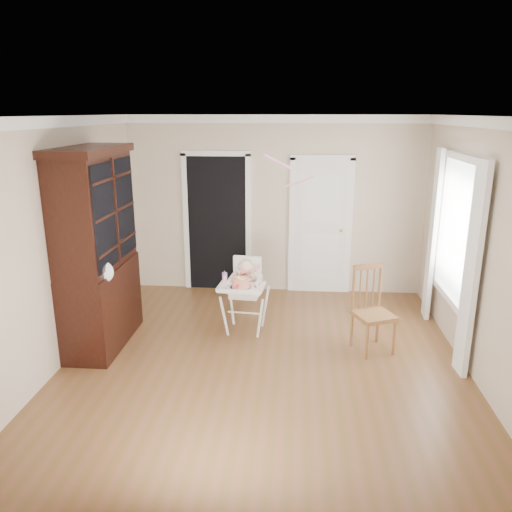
# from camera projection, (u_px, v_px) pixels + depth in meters

# --- Properties ---
(floor) EXTENTS (5.00, 5.00, 0.00)m
(floor) POSITION_uv_depth(u_px,v_px,m) (263.00, 365.00, 5.62)
(floor) COLOR brown
(floor) RESTS_ON ground
(ceiling) EXTENTS (5.00, 5.00, 0.00)m
(ceiling) POSITION_uv_depth(u_px,v_px,m) (264.00, 116.00, 4.86)
(ceiling) COLOR white
(ceiling) RESTS_ON wall_back
(wall_back) EXTENTS (4.50, 0.00, 4.50)m
(wall_back) POSITION_uv_depth(u_px,v_px,m) (275.00, 206.00, 7.63)
(wall_back) COLOR beige
(wall_back) RESTS_ON floor
(wall_left) EXTENTS (0.00, 5.00, 5.00)m
(wall_left) POSITION_uv_depth(u_px,v_px,m) (58.00, 245.00, 5.42)
(wall_left) COLOR beige
(wall_left) RESTS_ON floor
(wall_right) EXTENTS (0.00, 5.00, 5.00)m
(wall_right) POSITION_uv_depth(u_px,v_px,m) (485.00, 254.00, 5.06)
(wall_right) COLOR beige
(wall_right) RESTS_ON floor
(crown_molding) EXTENTS (4.50, 5.00, 0.12)m
(crown_molding) POSITION_uv_depth(u_px,v_px,m) (264.00, 122.00, 4.88)
(crown_molding) COLOR white
(crown_molding) RESTS_ON ceiling
(doorway) EXTENTS (1.06, 0.05, 2.22)m
(doorway) POSITION_uv_depth(u_px,v_px,m) (217.00, 221.00, 7.76)
(doorway) COLOR black
(doorway) RESTS_ON wall_back
(closet_door) EXTENTS (0.96, 0.09, 2.13)m
(closet_door) POSITION_uv_depth(u_px,v_px,m) (320.00, 228.00, 7.64)
(closet_door) COLOR white
(closet_door) RESTS_ON wall_back
(window_right) EXTENTS (0.13, 1.84, 2.30)m
(window_right) POSITION_uv_depth(u_px,v_px,m) (453.00, 241.00, 5.85)
(window_right) COLOR white
(window_right) RESTS_ON wall_right
(high_chair) EXTENTS (0.61, 0.74, 0.98)m
(high_chair) POSITION_uv_depth(u_px,v_px,m) (245.00, 287.00, 6.32)
(high_chair) COLOR white
(high_chair) RESTS_ON floor
(baby) EXTENTS (0.27, 0.21, 0.41)m
(baby) POSITION_uv_depth(u_px,v_px,m) (245.00, 276.00, 6.31)
(baby) COLOR beige
(baby) RESTS_ON high_chair
(cake) EXTENTS (0.27, 0.27, 0.13)m
(cake) POSITION_uv_depth(u_px,v_px,m) (241.00, 283.00, 6.04)
(cake) COLOR silver
(cake) RESTS_ON high_chair
(sippy_cup) EXTENTS (0.07, 0.07, 0.16)m
(sippy_cup) POSITION_uv_depth(u_px,v_px,m) (225.00, 277.00, 6.23)
(sippy_cup) COLOR #F898C2
(sippy_cup) RESTS_ON high_chair
(china_cabinet) EXTENTS (0.63, 1.41, 2.37)m
(china_cabinet) POSITION_uv_depth(u_px,v_px,m) (97.00, 250.00, 5.83)
(china_cabinet) COLOR black
(china_cabinet) RESTS_ON floor
(dining_chair) EXTENTS (0.55, 0.55, 1.02)m
(dining_chair) POSITION_uv_depth(u_px,v_px,m) (372.00, 312.00, 5.86)
(dining_chair) COLOR brown
(dining_chair) RESTS_ON floor
(streamer) EXTENTS (0.36, 0.37, 0.15)m
(streamer) POSITION_uv_depth(u_px,v_px,m) (278.00, 162.00, 5.89)
(streamer) COLOR pink
(streamer) RESTS_ON ceiling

